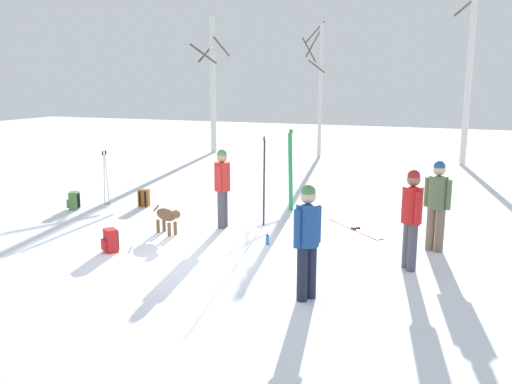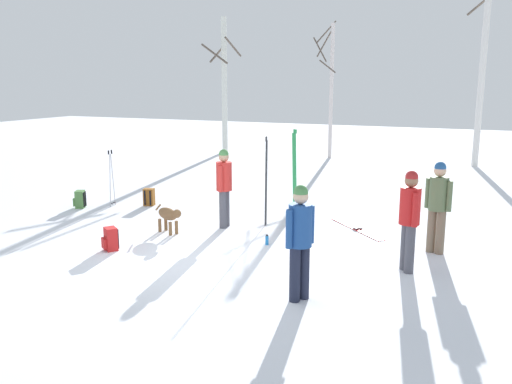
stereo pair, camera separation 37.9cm
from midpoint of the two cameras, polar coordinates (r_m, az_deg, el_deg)
name	(u,v)px [view 2 (the right image)]	position (r m, az deg, el deg)	size (l,w,h in m)	color
ground_plane	(184,261)	(9.74, -6.48, -7.24)	(60.00, 60.00, 0.00)	white
person_0	(224,183)	(11.63, -2.46, 0.95)	(0.34, 0.52, 1.72)	#4C4C56
person_1	(438,201)	(10.47, 19.68, -0.95)	(0.49, 0.34, 1.72)	#72604C
person_2	(300,235)	(7.77, 6.08, -4.58)	(0.34, 0.47, 1.72)	#1E2338
person_3	(409,215)	(9.31, 17.05, -2.30)	(0.34, 0.46, 1.72)	#4C4C56
dog	(169,215)	(11.38, -8.26, -2.46)	(0.84, 0.44, 0.57)	brown
ski_pair_planted_0	(266,182)	(11.81, 2.00, 1.11)	(0.05, 0.21, 1.97)	black
ski_pair_planted_1	(294,171)	(13.19, 4.91, 2.27)	(0.19, 0.12, 2.00)	green
ski_pair_lying_0	(357,229)	(11.90, 11.49, -3.83)	(1.46, 1.45, 0.05)	red
ski_poles_0	(111,176)	(14.12, -14.32, 1.62)	(0.07, 0.21, 1.43)	#B2B2BC
backpack_0	(80,199)	(14.20, -17.41, -0.76)	(0.34, 0.32, 0.44)	#4C7F3F
backpack_1	(149,197)	(14.05, -10.48, -0.54)	(0.30, 0.33, 0.44)	#99591E
backpack_2	(110,239)	(10.51, -14.15, -4.88)	(0.34, 0.34, 0.44)	red
water_bottle_0	(267,240)	(10.56, 2.20, -5.11)	(0.07, 0.07, 0.20)	#1E72BF
birch_tree_0	(224,83)	(24.03, -2.93, 11.41)	(1.47, 1.37, 5.82)	silver
birch_tree_1	(331,87)	(22.44, 8.39, 10.92)	(1.11, 1.49, 5.52)	silver
birch_tree_2	(483,57)	(21.57, 23.40, 12.94)	(1.33, 1.36, 7.88)	silver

